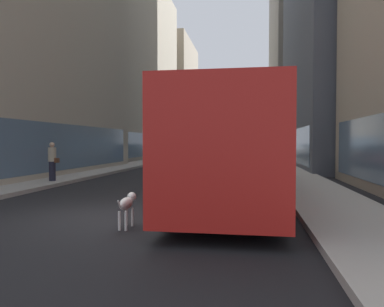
{
  "coord_description": "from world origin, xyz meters",
  "views": [
    {
      "loc": [
        3.33,
        -8.32,
        1.83
      ],
      "look_at": [
        1.12,
        5.5,
        1.4
      ],
      "focal_mm": 33.57,
      "sensor_mm": 36.0,
      "label": 1
    }
  ],
  "objects_px": {
    "car_white_van": "(212,160)",
    "pedestrian_with_handbag": "(52,161)",
    "car_silver_sedan": "(235,149)",
    "car_black_suv": "(202,150)",
    "car_red_coupe": "(242,156)",
    "car_grey_wagon": "(218,149)",
    "dalmatian_dog": "(127,204)",
    "transit_bus": "(233,144)",
    "car_blue_hatchback": "(190,152)"
  },
  "relations": [
    {
      "from": "car_red_coupe",
      "to": "dalmatian_dog",
      "type": "height_order",
      "value": "car_red_coupe"
    },
    {
      "from": "car_white_van",
      "to": "pedestrian_with_handbag",
      "type": "bearing_deg",
      "value": -136.4
    },
    {
      "from": "car_white_van",
      "to": "car_blue_hatchback",
      "type": "distance_m",
      "value": 16.84
    },
    {
      "from": "car_blue_hatchback",
      "to": "pedestrian_with_handbag",
      "type": "height_order",
      "value": "pedestrian_with_handbag"
    },
    {
      "from": "car_black_suv",
      "to": "car_red_coupe",
      "type": "bearing_deg",
      "value": -73.89
    },
    {
      "from": "car_white_van",
      "to": "car_grey_wagon",
      "type": "height_order",
      "value": "same"
    },
    {
      "from": "car_red_coupe",
      "to": "dalmatian_dog",
      "type": "bearing_deg",
      "value": -95.97
    },
    {
      "from": "car_grey_wagon",
      "to": "dalmatian_dog",
      "type": "bearing_deg",
      "value": -87.55
    },
    {
      "from": "car_blue_hatchback",
      "to": "dalmatian_dog",
      "type": "relative_size",
      "value": 4.92
    },
    {
      "from": "car_silver_sedan",
      "to": "car_white_van",
      "type": "distance_m",
      "value": 35.02
    },
    {
      "from": "car_silver_sedan",
      "to": "car_red_coupe",
      "type": "relative_size",
      "value": 1.0
    },
    {
      "from": "car_blue_hatchback",
      "to": "transit_bus",
      "type": "bearing_deg",
      "value": -77.48
    },
    {
      "from": "car_black_suv",
      "to": "car_blue_hatchback",
      "type": "bearing_deg",
      "value": -90.0
    },
    {
      "from": "pedestrian_with_handbag",
      "to": "dalmatian_dog",
      "type": "bearing_deg",
      "value": -50.38
    },
    {
      "from": "car_silver_sedan",
      "to": "car_blue_hatchback",
      "type": "height_order",
      "value": "same"
    },
    {
      "from": "car_grey_wagon",
      "to": "dalmatian_dog",
      "type": "height_order",
      "value": "car_grey_wagon"
    },
    {
      "from": "transit_bus",
      "to": "pedestrian_with_handbag",
      "type": "xyz_separation_m",
      "value": [
        -7.97,
        2.79,
        -0.76
      ]
    },
    {
      "from": "car_silver_sedan",
      "to": "transit_bus",
      "type": "bearing_deg",
      "value": -87.91
    },
    {
      "from": "transit_bus",
      "to": "car_red_coupe",
      "type": "relative_size",
      "value": 2.84
    },
    {
      "from": "car_white_van",
      "to": "car_black_suv",
      "type": "bearing_deg",
      "value": 98.8
    },
    {
      "from": "car_white_van",
      "to": "car_red_coupe",
      "type": "xyz_separation_m",
      "value": [
        1.6,
        6.45,
        -0.0
      ]
    },
    {
      "from": "car_white_van",
      "to": "car_blue_hatchback",
      "type": "height_order",
      "value": "same"
    },
    {
      "from": "car_silver_sedan",
      "to": "car_grey_wagon",
      "type": "distance_m",
      "value": 3.61
    },
    {
      "from": "car_silver_sedan",
      "to": "dalmatian_dog",
      "type": "distance_m",
      "value": 48.23
    },
    {
      "from": "pedestrian_with_handbag",
      "to": "transit_bus",
      "type": "bearing_deg",
      "value": -19.28
    },
    {
      "from": "car_grey_wagon",
      "to": "pedestrian_with_handbag",
      "type": "height_order",
      "value": "pedestrian_with_handbag"
    },
    {
      "from": "car_grey_wagon",
      "to": "car_black_suv",
      "type": "bearing_deg",
      "value": -103.86
    },
    {
      "from": "car_red_coupe",
      "to": "car_blue_hatchback",
      "type": "bearing_deg",
      "value": 119.46
    },
    {
      "from": "car_grey_wagon",
      "to": "car_blue_hatchback",
      "type": "height_order",
      "value": "same"
    },
    {
      "from": "car_white_van",
      "to": "car_grey_wagon",
      "type": "relative_size",
      "value": 1.08
    },
    {
      "from": "car_white_van",
      "to": "car_grey_wagon",
      "type": "xyz_separation_m",
      "value": [
        -2.4,
        32.32,
        -0.0
      ]
    },
    {
      "from": "car_grey_wagon",
      "to": "car_blue_hatchback",
      "type": "xyz_separation_m",
      "value": [
        -1.6,
        -15.96,
        0.0
      ]
    },
    {
      "from": "car_grey_wagon",
      "to": "car_blue_hatchback",
      "type": "bearing_deg",
      "value": -95.72
    },
    {
      "from": "car_grey_wagon",
      "to": "dalmatian_dog",
      "type": "xyz_separation_m",
      "value": [
        1.95,
        -45.54,
        -0.31
      ]
    },
    {
      "from": "car_white_van",
      "to": "car_red_coupe",
      "type": "bearing_deg",
      "value": 76.06
    },
    {
      "from": "transit_bus",
      "to": "car_silver_sedan",
      "type": "bearing_deg",
      "value": 92.09
    },
    {
      "from": "car_silver_sedan",
      "to": "car_grey_wagon",
      "type": "height_order",
      "value": "same"
    },
    {
      "from": "car_grey_wagon",
      "to": "pedestrian_with_handbag",
      "type": "xyz_separation_m",
      "value": [
        -3.97,
        -38.39,
        0.19
      ]
    },
    {
      "from": "car_blue_hatchback",
      "to": "dalmatian_dog",
      "type": "distance_m",
      "value": 29.79
    },
    {
      "from": "car_black_suv",
      "to": "dalmatian_dog",
      "type": "height_order",
      "value": "car_black_suv"
    },
    {
      "from": "car_red_coupe",
      "to": "car_white_van",
      "type": "bearing_deg",
      "value": -103.94
    },
    {
      "from": "car_black_suv",
      "to": "car_blue_hatchback",
      "type": "distance_m",
      "value": 9.48
    },
    {
      "from": "dalmatian_dog",
      "to": "car_black_suv",
      "type": "bearing_deg",
      "value": 95.19
    },
    {
      "from": "transit_bus",
      "to": "car_black_suv",
      "type": "bearing_deg",
      "value": 99.17
    },
    {
      "from": "car_white_van",
      "to": "car_grey_wagon",
      "type": "distance_m",
      "value": 32.41
    },
    {
      "from": "car_black_suv",
      "to": "car_white_van",
      "type": "bearing_deg",
      "value": -81.2
    },
    {
      "from": "car_silver_sedan",
      "to": "pedestrian_with_handbag",
      "type": "xyz_separation_m",
      "value": [
        -6.37,
        -41.09,
        0.19
      ]
    },
    {
      "from": "car_grey_wagon",
      "to": "transit_bus",
      "type": "bearing_deg",
      "value": -84.45
    },
    {
      "from": "transit_bus",
      "to": "car_blue_hatchback",
      "type": "relative_size",
      "value": 2.43
    },
    {
      "from": "car_silver_sedan",
      "to": "car_black_suv",
      "type": "bearing_deg",
      "value": -113.55
    }
  ]
}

